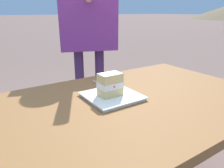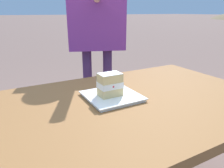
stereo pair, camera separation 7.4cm
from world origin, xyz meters
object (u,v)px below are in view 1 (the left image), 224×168
Objects in this scene: cake_slice at (110,85)px; diner_person at (88,15)px; patio_table at (121,122)px; dessert_fork at (103,85)px; dessert_plate at (112,96)px.

diner_person reaches higher than cake_slice.
patio_table is 0.88× the size of diner_person.
patio_table is at bearing 79.83° from dessert_fork.
dessert_plate is 0.87m from diner_person.
dessert_plate is at bearing 73.15° from dessert_fork.
cake_slice is 0.19m from dessert_fork.
dessert_plate is (0.01, -0.06, 0.11)m from patio_table.
diner_person is at bearing -111.01° from dessert_fork.
cake_slice reaches higher than dessert_plate.
dessert_plate is at bearing 69.88° from diner_person.
cake_slice is (0.01, 0.00, 0.06)m from dessert_plate.
cake_slice is 0.61× the size of dessert_fork.
cake_slice reaches higher than dessert_fork.
dessert_plate is 1.38× the size of dessert_fork.
cake_slice is 0.86m from diner_person.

